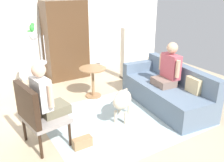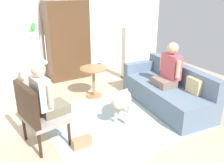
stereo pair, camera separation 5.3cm
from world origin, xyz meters
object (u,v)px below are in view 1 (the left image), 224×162
object	(u,v)px
person_on_armchair	(45,95)
bird_cage_stand	(37,65)
dog	(122,100)
person_on_couch	(169,68)
armoire_cabinet	(66,40)
armchair	(36,112)
column_lamp	(125,54)
round_end_table	(93,78)
parrot	(32,28)
couch	(167,91)
handbag	(82,143)

from	to	relation	value
person_on_armchair	bird_cage_stand	size ratio (longest dim) A/B	0.58
dog	bird_cage_stand	world-z (taller)	bird_cage_stand
person_on_couch	armoire_cabinet	xyz separation A→B (m)	(-1.05, 2.58, 0.18)
person_on_armchair	person_on_couch	bearing A→B (deg)	-0.11
armchair	dog	bearing A→B (deg)	0.35
column_lamp	bird_cage_stand	bearing A→B (deg)	-177.92
dog	bird_cage_stand	distance (m)	1.95
round_end_table	column_lamp	distance (m)	1.35
person_on_couch	parrot	bearing A→B (deg)	142.13
column_lamp	armoire_cabinet	bearing A→B (deg)	144.17
bird_cage_stand	armoire_cabinet	distance (m)	1.42
armchair	armoire_cabinet	size ratio (longest dim) A/B	0.52
person_on_couch	couch	bearing A→B (deg)	44.62
parrot	handbag	bearing A→B (deg)	-88.55
couch	handbag	world-z (taller)	couch
armchair	round_end_table	distance (m)	1.91
couch	armoire_cabinet	distance (m)	2.85
person_on_couch	parrot	size ratio (longest dim) A/B	4.85
couch	dog	distance (m)	1.10
armoire_cabinet	column_lamp	bearing A→B (deg)	-35.83
person_on_couch	dog	bearing A→B (deg)	-179.41
round_end_table	bird_cage_stand	xyz separation A→B (m)	(-1.02, 0.48, 0.32)
bird_cage_stand	handbag	bearing A→B (deg)	-88.78
armoire_cabinet	handbag	distance (m)	3.25
person_on_armchair	bird_cage_stand	bearing A→B (deg)	78.58
couch	column_lamp	xyz separation A→B (m)	(0.13, 1.68, 0.35)
bird_cage_stand	column_lamp	bearing A→B (deg)	2.08
couch	column_lamp	world-z (taller)	column_lamp
person_on_couch	handbag	distance (m)	2.19
bird_cage_stand	column_lamp	size ratio (longest dim) A/B	1.09
person_on_couch	bird_cage_stand	size ratio (longest dim) A/B	0.58
couch	person_on_couch	world-z (taller)	person_on_couch
couch	person_on_armchair	xyz separation A→B (m)	(-2.43, -0.02, 0.49)
round_end_table	armoire_cabinet	bearing A→B (deg)	90.04
dog	bird_cage_stand	bearing A→B (deg)	121.65
person_on_armchair	column_lamp	bearing A→B (deg)	33.52
dog	parrot	xyz separation A→B (m)	(-1.01, 1.63, 1.13)
armchair	bird_cage_stand	size ratio (longest dim) A/B	0.70
couch	round_end_table	xyz separation A→B (m)	(-1.08, 1.12, 0.13)
bird_cage_stand	armoire_cabinet	size ratio (longest dim) A/B	0.74
couch	dog	bearing A→B (deg)	-178.13
person_on_couch	armoire_cabinet	world-z (taller)	armoire_cabinet
armoire_cabinet	handbag	bearing A→B (deg)	-108.29
round_end_table	bird_cage_stand	bearing A→B (deg)	154.85
couch	armoire_cabinet	xyz separation A→B (m)	(-1.08, 2.55, 0.67)
armchair	bird_cage_stand	bearing A→B (deg)	73.32
couch	dog	world-z (taller)	couch
person_on_armchair	dog	size ratio (longest dim) A/B	1.23
round_end_table	bird_cage_stand	size ratio (longest dim) A/B	0.45
couch	armchair	size ratio (longest dim) A/B	2.10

